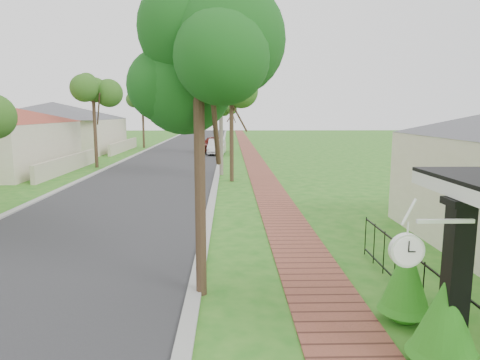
# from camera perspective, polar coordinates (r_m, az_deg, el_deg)

# --- Properties ---
(ground) EXTENTS (160.00, 160.00, 0.00)m
(ground) POSITION_cam_1_polar(r_m,az_deg,el_deg) (7.70, -12.29, -19.68)
(ground) COLOR #236B19
(ground) RESTS_ON ground
(road) EXTENTS (7.00, 120.00, 0.02)m
(road) POSITION_cam_1_polar(r_m,az_deg,el_deg) (27.23, -10.67, 1.15)
(road) COLOR #28282B
(road) RESTS_ON ground
(kerb_right) EXTENTS (0.30, 120.00, 0.10)m
(kerb_right) POSITION_cam_1_polar(r_m,az_deg,el_deg) (26.88, -2.97, 1.20)
(kerb_right) COLOR #9E9E99
(kerb_right) RESTS_ON ground
(kerb_left) EXTENTS (0.30, 120.00, 0.10)m
(kerb_left) POSITION_cam_1_polar(r_m,az_deg,el_deg) (28.05, -18.05, 1.09)
(kerb_left) COLOR #9E9E99
(kerb_left) RESTS_ON ground
(sidewalk) EXTENTS (1.50, 120.00, 0.03)m
(sidewalk) POSITION_cam_1_polar(r_m,az_deg,el_deg) (26.94, 2.57, 1.22)
(sidewalk) COLOR brown
(sidewalk) RESTS_ON ground
(porch_post) EXTENTS (0.48, 0.48, 2.52)m
(porch_post) POSITION_cam_1_polar(r_m,az_deg,el_deg) (6.94, 26.69, -13.54)
(porch_post) COLOR black
(porch_post) RESTS_ON ground
(picket_fence) EXTENTS (0.03, 8.02, 1.00)m
(picket_fence) POSITION_cam_1_polar(r_m,az_deg,el_deg) (8.13, 25.24, -14.58)
(picket_fence) COLOR black
(picket_fence) RESTS_ON ground
(street_trees) EXTENTS (10.70, 37.65, 5.89)m
(street_trees) POSITION_cam_1_polar(r_m,az_deg,el_deg) (33.74, -8.81, 10.42)
(street_trees) COLOR #382619
(street_trees) RESTS_ON ground
(hedge_row) EXTENTS (0.90, 3.47, 1.83)m
(hedge_row) POSITION_cam_1_polar(r_m,az_deg,el_deg) (7.05, 25.69, -16.38)
(hedge_row) COLOR #217016
(hedge_row) RESTS_ON ground
(far_house_grey) EXTENTS (15.56, 15.56, 4.60)m
(far_house_grey) POSITION_cam_1_polar(r_m,az_deg,el_deg) (43.81, -23.50, 6.58)
(far_house_grey) COLOR beige
(far_house_grey) RESTS_ON ground
(parked_car_red) EXTENTS (2.44, 4.59, 1.49)m
(parked_car_red) POSITION_cam_1_polar(r_m,az_deg,el_deg) (39.32, -3.58, 4.77)
(parked_car_red) COLOR #5B130D
(parked_car_red) RESTS_ON ground
(parked_car_white) EXTENTS (1.58, 4.04, 1.31)m
(parked_car_white) POSITION_cam_1_polar(r_m,az_deg,el_deg) (37.43, -3.11, 4.43)
(parked_car_white) COLOR white
(parked_car_white) RESTS_ON ground
(near_tree) EXTENTS (2.24, 2.24, 5.74)m
(near_tree) POSITION_cam_1_polar(r_m,az_deg,el_deg) (8.34, -5.59, 15.23)
(near_tree) COLOR #382619
(near_tree) RESTS_ON ground
(utility_pole) EXTENTS (1.20, 0.24, 7.74)m
(utility_pole) POSITION_cam_1_polar(r_m,az_deg,el_deg) (24.99, -2.56, 9.65)
(utility_pole) COLOR slate
(utility_pole) RESTS_ON ground
(station_clock) EXTENTS (1.07, 0.13, 0.63)m
(station_clock) POSITION_cam_1_polar(r_m,az_deg,el_deg) (5.96, 21.66, -8.41)
(station_clock) COLOR white
(station_clock) RESTS_ON ground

